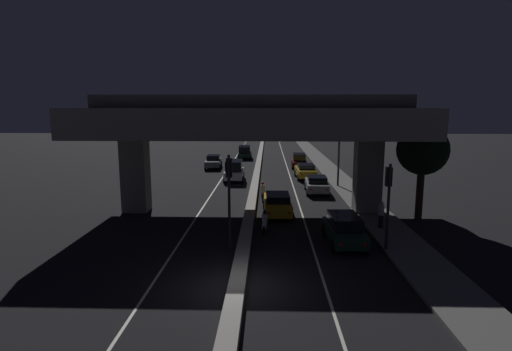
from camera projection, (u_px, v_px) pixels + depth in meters
name	position (u px, v px, depth m)	size (l,w,h in m)	color
ground_plane	(238.00, 289.00, 16.14)	(200.00, 200.00, 0.00)	black
lane_line_left_inner	(230.00, 166.00, 50.74)	(0.12, 126.00, 0.00)	beige
lane_line_right_inner	(287.00, 166.00, 50.53)	(0.12, 126.00, 0.00)	beige
median_divider	(258.00, 164.00, 50.60)	(0.68, 126.00, 0.41)	gray
sidewalk_right	(334.00, 174.00, 43.47)	(2.58, 126.00, 0.16)	#5B5956
elevated_overpass	(250.00, 125.00, 27.14)	(22.06, 10.23, 8.12)	gray
traffic_light_left_of_median	(229.00, 186.00, 20.07)	(0.30, 0.49, 4.93)	black
traffic_light_right_of_median	(388.00, 192.00, 19.88)	(0.30, 0.49, 4.52)	black
street_lamp	(335.00, 141.00, 36.14)	(2.65, 0.32, 7.15)	#2D2D30
car_dark_green_lead	(344.00, 229.00, 21.33)	(1.93, 4.13, 1.61)	black
car_taxi_yellow_second	(277.00, 203.00, 27.38)	(2.03, 4.79, 1.47)	gold
car_silver_third	(317.00, 184.00, 34.33)	(2.05, 4.33, 1.47)	gray
car_taxi_yellow_fourth	(305.00, 171.00, 41.23)	(2.12, 4.34, 1.53)	gold
car_dark_red_fifth	(299.00, 160.00, 48.99)	(2.01, 4.63, 1.70)	#591414
car_white_lead_oncoming	(234.00, 170.00, 40.11)	(2.01, 4.22, 2.04)	silver
car_grey_second_oncoming	(213.00, 161.00, 48.46)	(2.02, 4.42, 1.57)	#515459
car_dark_green_third_oncoming	(245.00, 152.00, 57.85)	(2.05, 4.19, 1.84)	black
motorcycle_white_filtering_near	(265.00, 223.00, 23.37)	(0.34, 1.76, 1.35)	black
motorcycle_red_filtering_mid	(263.00, 193.00, 31.32)	(0.33, 1.74, 1.51)	black
pedestrian_on_sidewalk	(381.00, 214.00, 23.76)	(0.32, 0.32, 1.62)	black
roadside_tree_kerbside_near	(423.00, 151.00, 25.46)	(3.25, 3.25, 6.22)	#2D2116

